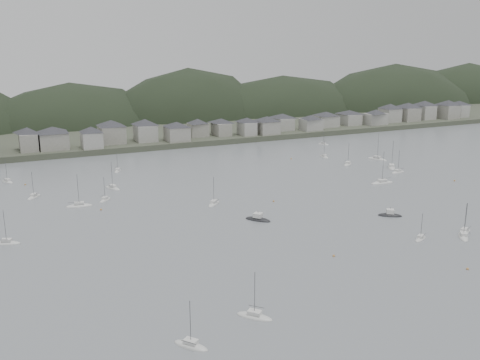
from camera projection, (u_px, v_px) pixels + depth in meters
name	position (u px, v px, depth m)	size (l,w,h in m)	color
ground	(371.00, 274.00, 127.20)	(900.00, 900.00, 0.00)	slate
far_shore_land	(114.00, 118.00, 385.92)	(900.00, 250.00, 3.00)	#383D2D
forested_ridge	(129.00, 140.00, 368.60)	(851.55, 103.94, 102.57)	black
waterfront_town	(240.00, 124.00, 306.69)	(451.48, 28.46, 12.92)	gray
sailboat_lead	(348.00, 164.00, 243.20)	(8.01, 6.73, 10.96)	silver
moored_fleet	(268.00, 200.00, 187.65)	(265.93, 176.10, 13.81)	silver
motor_launch_near	(390.00, 215.00, 170.42)	(7.92, 6.69, 3.85)	black
motor_launch_far	(258.00, 219.00, 166.32)	(7.80, 8.67, 4.05)	black
mooring_buoys	(245.00, 208.00, 178.55)	(172.99, 133.34, 0.70)	#B77E3D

